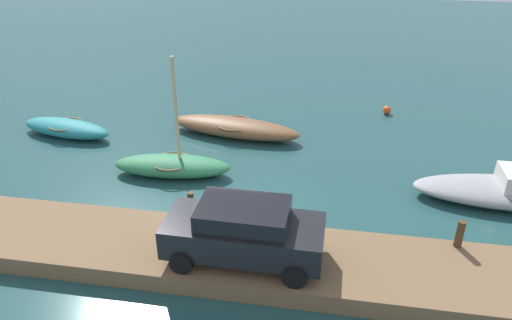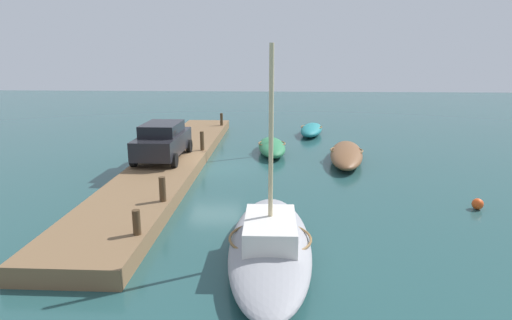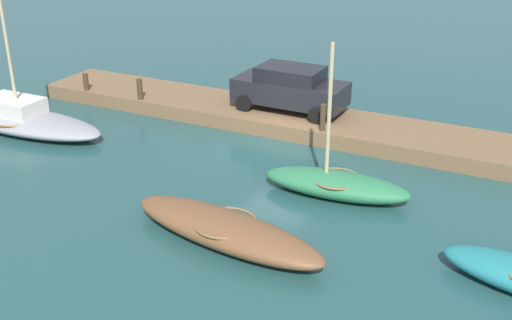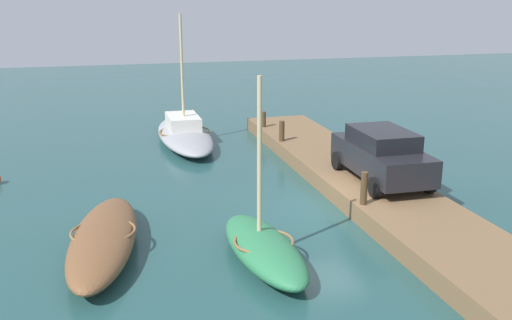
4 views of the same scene
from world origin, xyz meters
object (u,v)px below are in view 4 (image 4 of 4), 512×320
Objects in this scene: motorboat_brown at (104,239)px; rowboat_green at (264,248)px; mooring_post_mid_east at (282,131)px; sailboat_grey at (184,133)px; mooring_post_east at (264,119)px; mooring_post_mid_west at (364,188)px; parked_car at (381,154)px.

motorboat_brown is 1.31× the size of rowboat_green.
mooring_post_mid_east is at bearing -24.65° from rowboat_green.
sailboat_grey reaches higher than mooring_post_east.
rowboat_green is 6.52× the size of mooring_post_east.
rowboat_green is 4.73× the size of mooring_post_mid_west.
rowboat_green reaches higher than parked_car.
sailboat_grey is (12.66, 0.15, 0.05)m from rowboat_green.
mooring_post_mid_west is at bearing 180.00° from mooring_post_east.
mooring_post_mid_west is 0.23× the size of parked_car.
rowboat_green reaches higher than mooring_post_mid_east.
rowboat_green is 10.40m from mooring_post_mid_east.
motorboat_brown is at bearing 62.30° from rowboat_green.
parked_car is at bearing -170.13° from mooring_post_east.
sailboat_grey is 4.74m from mooring_post_mid_east.
motorboat_brown is 6.18× the size of mooring_post_mid_west.
mooring_post_mid_east is at bearing -128.69° from sailboat_grey.
parked_car is (3.78, -5.09, 1.05)m from rowboat_green.
motorboat_brown is at bearing 91.40° from mooring_post_mid_west.
rowboat_green is 6.43m from parked_car.
sailboat_grey is at bearing 31.40° from parked_car.
parked_car is (-5.98, -1.53, 0.47)m from mooring_post_mid_east.
motorboat_brown is 0.82× the size of sailboat_grey.
mooring_post_east is 8.93m from parked_car.
mooring_post_mid_west is (0.18, -7.42, 0.66)m from motorboat_brown.
sailboat_grey is 1.70× the size of parked_car.
parked_car is at bearing -150.15° from sailboat_grey.
mooring_post_mid_east reaches higher than mooring_post_east.
sailboat_grey reaches higher than mooring_post_mid_west.
mooring_post_east is (12.56, -3.57, 0.51)m from rowboat_green.
mooring_post_mid_east is 0.20× the size of parked_car.
mooring_post_mid_west is 7.93m from mooring_post_mid_east.
motorboat_brown is 9.26m from parked_car.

